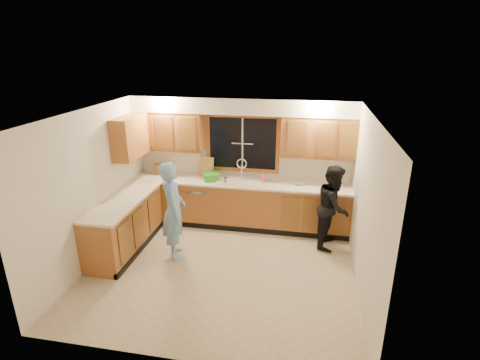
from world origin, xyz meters
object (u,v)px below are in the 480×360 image
dishwasher (198,203)px  knife_block (158,169)px  woman (333,207)px  sink (240,184)px  dish_crate (212,177)px  stove (108,240)px  man (173,211)px  bowl (299,183)px  soap_bottle (263,176)px

dishwasher → knife_block: bearing=171.4°
woman → sink: bearing=85.7°
dishwasher → knife_block: (-0.85, 0.13, 0.62)m
dish_crate → stove: bearing=-124.9°
sink → dishwasher: sink is taller
dishwasher → woman: 2.66m
man → bowl: bearing=-77.8°
soap_bottle → man: bearing=-131.7°
woman → soap_bottle: (-1.32, 0.60, 0.27)m
dishwasher → soap_bottle: size_ratio=4.38×
man → knife_block: 1.69m
sink → bowl: 1.13m
man → dish_crate: 1.36m
knife_block → dish_crate: knife_block is taller
stove → knife_block: (0.10, 1.94, 0.58)m
sink → dish_crate: sink is taller
bowl → sink: bearing=-177.1°
knife_block → man: bearing=-97.9°
stove → knife_block: size_ratio=4.04×
stove → bowl: (2.92, 1.88, 0.49)m
dish_crate → soap_bottle: (0.97, 0.13, 0.02)m
man → sink: bearing=-55.7°
soap_bottle → woman: bearing=-24.4°
man → bowl: man is taller
dishwasher → soap_bottle: 1.42m
stove → soap_bottle: (2.23, 1.93, 0.56)m
knife_block → soap_bottle: size_ratio=1.19×
dishwasher → man: size_ratio=0.49×
stove → man: man is taller
woman → dish_crate: woman is taller
dishwasher → bowl: size_ratio=4.22×
dishwasher → stove: stove is taller
soap_bottle → bowl: size_ratio=0.96×
sink → soap_bottle: bearing=14.2°
dishwasher → dish_crate: (0.31, -0.01, 0.58)m
sink → dish_crate: 0.56m
knife_block → dish_crate: bearing=-44.8°
dishwasher → bowl: bowl is taller
dish_crate → bowl: bearing=2.7°
woman → dish_crate: 2.35m
knife_block → bowl: (2.83, -0.06, -0.09)m
soap_bottle → sink: bearing=-165.8°
stove → soap_bottle: bearing=40.9°
soap_bottle → stove: bearing=-139.1°
man → dishwasher: bearing=-23.3°
knife_block → bowl: 2.83m
dishwasher → man: 1.39m
stove → woman: (3.55, 1.33, 0.30)m
dish_crate → bowl: size_ratio=1.61×
dishwasher → dish_crate: 0.66m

